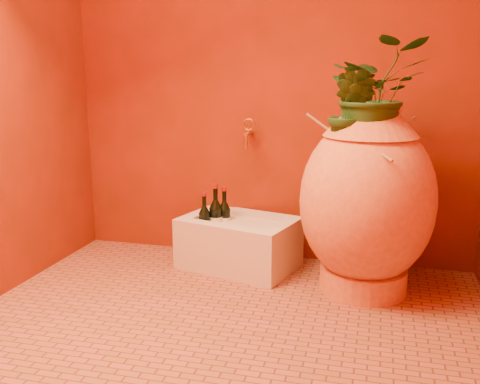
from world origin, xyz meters
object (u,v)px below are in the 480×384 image
(amphora, at_px, (367,200))
(stone_basin, at_px, (239,244))
(wine_bottle_c, at_px, (216,219))
(wall_tap, at_px, (248,132))
(wine_bottle_a, at_px, (224,219))
(wine_bottle_b, at_px, (205,223))

(amphora, distance_m, stone_basin, 0.85)
(amphora, height_order, wine_bottle_c, amphora)
(wine_bottle_c, distance_m, wall_tap, 0.56)
(amphora, relative_size, stone_basin, 1.35)
(amphora, xyz_separation_m, wine_bottle_a, (-0.85, 0.22, -0.22))
(stone_basin, distance_m, wine_bottle_b, 0.24)
(wine_bottle_a, distance_m, wall_tap, 0.55)
(wine_bottle_b, distance_m, wall_tap, 0.61)
(stone_basin, relative_size, wine_bottle_a, 2.40)
(amphora, distance_m, wine_bottle_c, 0.93)
(amphora, xyz_separation_m, wine_bottle_b, (-0.95, 0.13, -0.23))
(amphora, distance_m, wine_bottle_a, 0.90)
(stone_basin, bearing_deg, wall_tap, 84.17)
(amphora, distance_m, wine_bottle_b, 0.98)
(stone_basin, xyz_separation_m, wine_bottle_c, (-0.15, 0.00, 0.14))
(amphora, relative_size, wine_bottle_c, 3.01)
(amphora, bearing_deg, stone_basin, 166.70)
(wine_bottle_b, relative_size, wall_tap, 1.63)
(wine_bottle_a, bearing_deg, stone_basin, -21.95)
(wine_bottle_c, relative_size, wall_tap, 1.87)
(stone_basin, relative_size, wall_tap, 4.17)
(stone_basin, distance_m, wine_bottle_a, 0.17)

